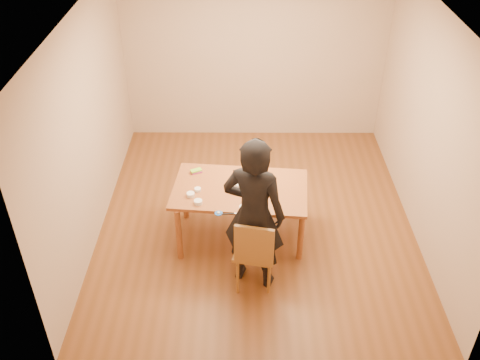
{
  "coord_description": "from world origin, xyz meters",
  "views": [
    {
      "loc": [
        -0.19,
        -5.49,
        4.45
      ],
      "look_at": [
        -0.21,
        -0.41,
        0.9
      ],
      "focal_mm": 40.0,
      "sensor_mm": 36.0,
      "label": 1
    }
  ],
  "objects_px": {
    "cake": "(240,184)",
    "person": "(254,215)",
    "dining_table": "(240,189)",
    "dining_chair": "(253,251)",
    "cake_plate": "(240,187)"
  },
  "relations": [
    {
      "from": "dining_table",
      "to": "cake_plate",
      "type": "xyz_separation_m",
      "value": [
        -0.0,
        0.0,
        0.03
      ]
    },
    {
      "from": "dining_chair",
      "to": "dining_table",
      "type": "bearing_deg",
      "value": 112.58
    },
    {
      "from": "person",
      "to": "cake_plate",
      "type": "bearing_deg",
      "value": -60.69
    },
    {
      "from": "dining_table",
      "to": "cake",
      "type": "xyz_separation_m",
      "value": [
        -0.0,
        0.0,
        0.08
      ]
    },
    {
      "from": "dining_table",
      "to": "person",
      "type": "xyz_separation_m",
      "value": [
        0.15,
        -0.73,
        0.2
      ]
    },
    {
      "from": "dining_table",
      "to": "dining_chair",
      "type": "distance_m",
      "value": 0.84
    },
    {
      "from": "cake",
      "to": "person",
      "type": "xyz_separation_m",
      "value": [
        0.15,
        -0.73,
        0.12
      ]
    },
    {
      "from": "dining_chair",
      "to": "cake_plate",
      "type": "height_order",
      "value": "cake_plate"
    },
    {
      "from": "dining_chair",
      "to": "person",
      "type": "xyz_separation_m",
      "value": [
        0.0,
        0.05,
        0.48
      ]
    },
    {
      "from": "cake",
      "to": "person",
      "type": "relative_size",
      "value": 0.12
    },
    {
      "from": "dining_table",
      "to": "person",
      "type": "distance_m",
      "value": 0.77
    },
    {
      "from": "cake_plate",
      "to": "person",
      "type": "xyz_separation_m",
      "value": [
        0.15,
        -0.73,
        0.17
      ]
    },
    {
      "from": "cake_plate",
      "to": "person",
      "type": "distance_m",
      "value": 0.77
    },
    {
      "from": "dining_table",
      "to": "cake",
      "type": "bearing_deg",
      "value": 121.59
    },
    {
      "from": "dining_table",
      "to": "dining_chair",
      "type": "xyz_separation_m",
      "value": [
        0.15,
        -0.78,
        -0.28
      ]
    }
  ]
}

